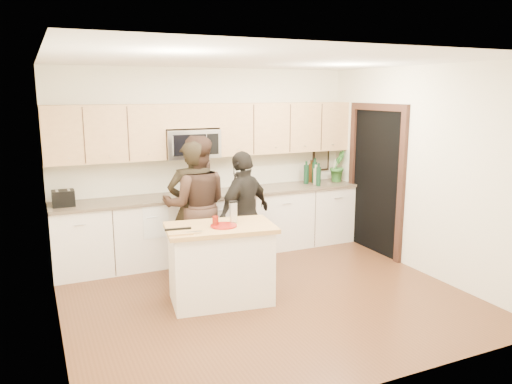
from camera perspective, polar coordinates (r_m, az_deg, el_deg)
name	(u,v)px	position (r m, az deg, el deg)	size (l,w,h in m)	color
floor	(266,297)	(5.99, 1.13, -11.85)	(4.50, 4.50, 0.00)	brown
room_shell	(266,150)	(5.54, 1.20, 4.81)	(4.52, 4.02, 2.71)	silver
back_cabinetry	(216,224)	(7.32, -4.61, -3.64)	(4.50, 0.66, 0.94)	white
upper_cabinetry	(213,129)	(7.23, -4.93, 7.22)	(4.50, 0.33, 0.75)	tan
microwave	(191,143)	(7.11, -7.42, 5.53)	(0.76, 0.41, 0.40)	silver
doorway	(376,175)	(7.56, 13.54, 1.89)	(0.06, 1.25, 2.20)	black
framed_picture	(321,159)	(8.26, 7.42, 3.76)	(0.30, 0.03, 0.38)	black
dish_towel	(153,211)	(6.80, -11.65, -2.14)	(0.34, 0.60, 0.48)	white
island	(221,263)	(5.72, -4.05, -8.15)	(1.29, 0.86, 0.90)	white
red_plate	(224,226)	(5.55, -3.71, -3.87)	(0.30, 0.30, 0.02)	maroon
box_grater	(233,211)	(5.64, -2.62, -2.22)	(0.09, 0.06, 0.24)	silver
drink_glass	(215,221)	(5.56, -4.66, -3.34)	(0.07, 0.07, 0.11)	maroon
cutting_board	(180,233)	(5.33, -8.67, -4.62)	(0.26, 0.18, 0.02)	tan
tongs	(178,229)	(5.40, -8.91, -4.19)	(0.28, 0.03, 0.02)	black
knife	(194,232)	(5.30, -7.07, -4.51)	(0.17, 0.02, 0.01)	silver
toaster	(63,198)	(6.77, -21.16, -0.67)	(0.27, 0.22, 0.21)	black
bottle_cluster	(317,172)	(7.94, 6.94, 2.29)	(0.64, 0.40, 0.39)	black
orchid	(337,166)	(8.14, 9.28, 2.95)	(0.28, 0.22, 0.50)	#316B2A
woman_left	(193,208)	(6.51, -7.22, -1.86)	(0.65, 0.42, 1.77)	black
woman_center	(196,205)	(6.55, -6.86, -1.53)	(0.88, 0.69, 1.82)	#34221A
woman_right	(244,214)	(6.44, -1.37, -2.53)	(0.96, 0.40, 1.63)	black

